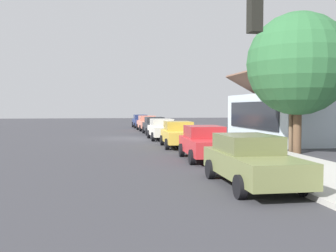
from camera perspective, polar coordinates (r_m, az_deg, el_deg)
The scene contains 14 objects.
ground_plane at distance 31.04m, azimuth -6.04°, elevation -1.83°, with size 120.00×120.00×0.00m, color #38383D.
sidewalk_curb at distance 31.88m, azimuth 4.05°, elevation -1.56°, with size 60.00×4.20×0.16m, color #B2AFA8.
car_navy at distance 47.58m, azimuth -4.07°, elevation 0.74°, with size 4.69×1.95×1.59m.
car_coral at distance 41.57m, azimuth -3.08°, elevation 0.46°, with size 4.46×2.14×1.59m.
car_charcoal at distance 35.72m, azimuth -1.97°, elevation 0.09°, with size 4.79×2.05×1.59m.
car_ivory at distance 29.80m, azimuth -0.86°, elevation -0.44°, with size 4.58×2.07×1.59m.
car_mustard at distance 24.06m, azimuth 1.62°, elevation -1.20°, with size 4.46×2.22×1.59m.
car_cherry at distance 18.28m, azimuth 5.56°, elevation -2.46°, with size 4.53×2.23×1.59m.
car_olive at distance 12.43m, azimuth 12.19°, elevation -4.95°, with size 4.88×2.14×1.59m.
storefront_building at distance 30.19m, azimuth 17.83°, elevation 1.50°, with size 11.66×6.54×5.27m.
shade_tree at distance 21.87m, azimuth 18.72°, elevation 8.66°, with size 5.47×5.47×7.52m.
traffic_light_main at distance 8.65m, azimuth 22.23°, elevation 9.33°, with size 0.37×2.79×5.20m.
utility_pole_wooden at distance 22.11m, azimuth 17.83°, elevation 6.40°, with size 1.80×0.24×7.50m.
fire_hydrant_red at distance 45.90m, azimuth -1.99°, elevation 0.28°, with size 0.22×0.22×0.71m.
Camera 1 is at (30.87, -1.99, 2.47)m, focal length 41.18 mm.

